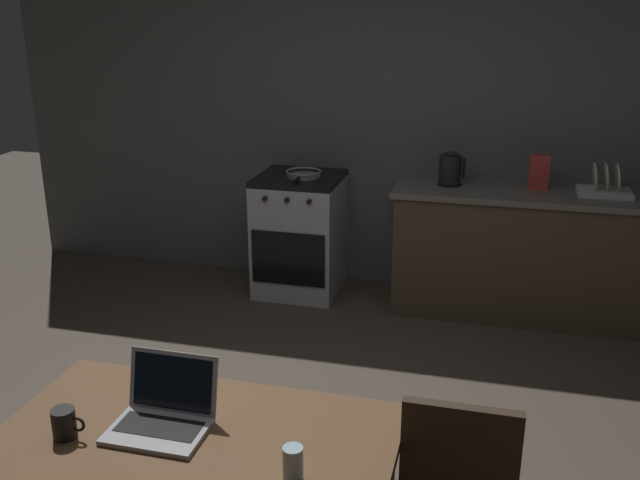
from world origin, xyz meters
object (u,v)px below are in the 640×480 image
(dining_table, at_px, (192,461))
(coffee_mug, at_px, (65,423))
(laptop, at_px, (163,415))
(frying_pan, at_px, (303,173))
(dish_rack, at_px, (605,187))
(stove_oven, at_px, (300,234))
(electric_kettle, at_px, (450,170))
(cereal_box, at_px, (539,172))
(drinking_glass, at_px, (293,464))

(dining_table, distance_m, coffee_mug, 0.43)
(laptop, bearing_deg, frying_pan, 95.70)
(frying_pan, distance_m, dish_rack, 2.05)
(stove_oven, distance_m, frying_pan, 0.47)
(dining_table, xyz_separation_m, frying_pan, (-0.47, 3.01, 0.24))
(stove_oven, xyz_separation_m, electric_kettle, (1.08, 0.00, 0.55))
(electric_kettle, bearing_deg, coffee_mug, -107.49)
(cereal_box, bearing_deg, dining_table, -110.78)
(coffee_mug, height_order, cereal_box, cereal_box)
(frying_pan, bearing_deg, drinking_glass, -74.81)
(coffee_mug, relative_size, drinking_glass, 1.04)
(frying_pan, distance_m, cereal_box, 1.63)
(stove_oven, distance_m, coffee_mug, 3.13)
(drinking_glass, bearing_deg, dish_rack, 69.02)
(laptop, distance_m, cereal_box, 3.27)
(coffee_mug, xyz_separation_m, dish_rack, (1.99, 3.11, 0.13))
(stove_oven, distance_m, drinking_glass, 3.28)
(laptop, distance_m, electric_kettle, 3.06)
(laptop, height_order, frying_pan, laptop)
(laptop, bearing_deg, dish_rack, 59.30)
(drinking_glass, bearing_deg, coffee_mug, 178.27)
(electric_kettle, bearing_deg, dining_table, -100.69)
(coffee_mug, relative_size, cereal_box, 0.49)
(frying_pan, bearing_deg, stove_oven, 146.69)
(laptop, xyz_separation_m, coffee_mug, (-0.28, -0.13, 0.01))
(electric_kettle, height_order, drinking_glass, electric_kettle)
(drinking_glass, bearing_deg, dining_table, 165.50)
(electric_kettle, xyz_separation_m, frying_pan, (-1.04, -0.03, -0.08))
(cereal_box, bearing_deg, coffee_mug, -116.58)
(laptop, distance_m, dish_rack, 3.43)
(laptop, bearing_deg, coffee_mug, -155.61)
(dining_table, height_order, cereal_box, cereal_box)
(coffee_mug, distance_m, dish_rack, 3.69)
(dining_table, distance_m, drinking_glass, 0.41)
(drinking_glass, bearing_deg, laptop, 162.53)
(dining_table, relative_size, frying_pan, 3.06)
(stove_oven, relative_size, dish_rack, 2.63)
(laptop, relative_size, electric_kettle, 1.42)
(stove_oven, relative_size, drinking_glass, 7.95)
(stove_oven, relative_size, dining_table, 0.68)
(laptop, relative_size, cereal_box, 1.33)
(dining_table, relative_size, dish_rack, 3.88)
(frying_pan, height_order, dish_rack, dish_rack)
(dining_table, relative_size, cereal_box, 5.49)
(electric_kettle, xyz_separation_m, dish_rack, (1.01, 0.00, -0.06))
(stove_oven, relative_size, laptop, 2.79)
(electric_kettle, height_order, coffee_mug, electric_kettle)
(stove_oven, height_order, cereal_box, cereal_box)
(stove_oven, height_order, coffee_mug, stove_oven)
(coffee_mug, bearing_deg, drinking_glass, -1.73)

